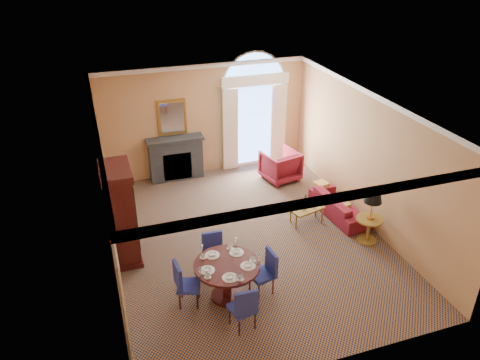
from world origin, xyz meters
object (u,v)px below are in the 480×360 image
object	(u,v)px
armchair	(280,166)
armoire	(121,215)
side_table	(371,210)
sofa	(340,206)
dining_table	(227,273)
coffee_table	(307,208)

from	to	relation	value
armchair	armoire	bearing A→B (deg)	14.12
armchair	side_table	size ratio (longest dim) A/B	0.74
armoire	sofa	distance (m)	5.33
dining_table	armchair	distance (m)	5.14
dining_table	sofa	xyz separation A→B (m)	(3.55, 1.98, -0.32)
side_table	sofa	bearing A→B (deg)	92.37
armchair	coffee_table	size ratio (longest dim) A/B	1.06
dining_table	side_table	xyz separation A→B (m)	(3.60, 0.78, 0.24)
armoire	sofa	xyz separation A→B (m)	(5.27, 0.01, -0.77)
armchair	side_table	xyz separation A→B (m)	(0.71, -3.47, 0.40)
armoire	coffee_table	world-z (taller)	armoire
sofa	armchair	world-z (taller)	armchair
coffee_table	armoire	bearing A→B (deg)	164.92
coffee_table	side_table	world-z (taller)	side_table
armoire	dining_table	world-z (taller)	armoire
dining_table	coffee_table	bearing A→B (deg)	36.48
sofa	coffee_table	world-z (taller)	coffee_table
sofa	side_table	xyz separation A→B (m)	(0.05, -1.21, 0.56)
side_table	armoire	bearing A→B (deg)	167.33
armoire	armchair	size ratio (longest dim) A/B	2.26
dining_table	side_table	bearing A→B (deg)	12.15
armoire	coffee_table	distance (m)	4.37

